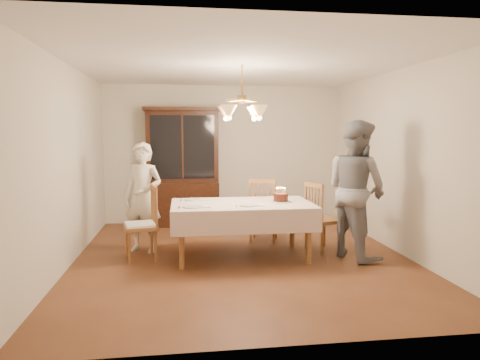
{
  "coord_description": "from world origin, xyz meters",
  "views": [
    {
      "loc": [
        -0.79,
        -5.69,
        1.71
      ],
      "look_at": [
        0.0,
        0.2,
        1.05
      ],
      "focal_mm": 32.0,
      "sensor_mm": 36.0,
      "label": 1
    }
  ],
  "objects": [
    {
      "name": "chair_far_side",
      "position": [
        0.46,
        0.86,
        0.44
      ],
      "size": [
        0.55,
        0.54,
        1.0
      ],
      "color": "brown",
      "rests_on": "ground"
    },
    {
      "name": "chair_right_end",
      "position": [
        1.21,
        0.18,
        0.44
      ],
      "size": [
        0.55,
        0.56,
        1.0
      ],
      "color": "brown",
      "rests_on": "ground"
    },
    {
      "name": "adult_in_grey",
      "position": [
        1.54,
        -0.18,
        0.94
      ],
      "size": [
        1.0,
        1.11,
        1.88
      ],
      "primitive_type": "imported",
      "rotation": [
        0.0,
        0.0,
        1.96
      ],
      "color": "slate",
      "rests_on": "ground"
    },
    {
      "name": "ground",
      "position": [
        0.0,
        0.0,
        0.0
      ],
      "size": [
        5.0,
        5.0,
        0.0
      ],
      "primitive_type": "plane",
      "color": "#532B17",
      "rests_on": "ground"
    },
    {
      "name": "dining_table",
      "position": [
        0.0,
        0.0,
        0.68
      ],
      "size": [
        1.9,
        1.1,
        0.76
      ],
      "color": "brown",
      "rests_on": "ground"
    },
    {
      "name": "chair_left_end",
      "position": [
        -1.36,
        0.08,
        0.45
      ],
      "size": [
        0.5,
        0.52,
        1.0
      ],
      "color": "brown",
      "rests_on": "ground"
    },
    {
      "name": "elderly_woman",
      "position": [
        -1.36,
        0.49,
        0.79
      ],
      "size": [
        0.68,
        0.58,
        1.57
      ],
      "primitive_type": "imported",
      "rotation": [
        0.0,
        0.0,
        -0.43
      ],
      "color": "#F0E2CA",
      "rests_on": "ground"
    },
    {
      "name": "china_hutch",
      "position": [
        -0.79,
        2.25,
        1.04
      ],
      "size": [
        1.38,
        0.54,
        2.16
      ],
      "color": "black",
      "rests_on": "ground"
    },
    {
      "name": "chandelier",
      "position": [
        -0.0,
        -0.0,
        1.98
      ],
      "size": [
        0.62,
        0.62,
        0.73
      ],
      "color": "#BF8C3F",
      "rests_on": "ground"
    },
    {
      "name": "room_shell",
      "position": [
        0.0,
        0.0,
        1.58
      ],
      "size": [
        5.0,
        5.0,
        5.0
      ],
      "color": "white",
      "rests_on": "ground"
    },
    {
      "name": "place_setting_near_right",
      "position": [
        0.07,
        -0.24,
        0.77
      ],
      "size": [
        0.38,
        0.23,
        0.02
      ],
      "color": "white",
      "rests_on": "dining_table"
    },
    {
      "name": "place_setting_near_left",
      "position": [
        -0.66,
        -0.26,
        0.77
      ],
      "size": [
        0.41,
        0.26,
        0.02
      ],
      "color": "white",
      "rests_on": "dining_table"
    },
    {
      "name": "birthday_cake",
      "position": [
        0.54,
        -0.01,
        0.81
      ],
      "size": [
        0.3,
        0.3,
        0.2
      ],
      "color": "white",
      "rests_on": "dining_table"
    },
    {
      "name": "place_setting_far_left",
      "position": [
        -0.65,
        0.32,
        0.77
      ],
      "size": [
        0.37,
        0.23,
        0.02
      ],
      "color": "white",
      "rests_on": "dining_table"
    }
  ]
}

